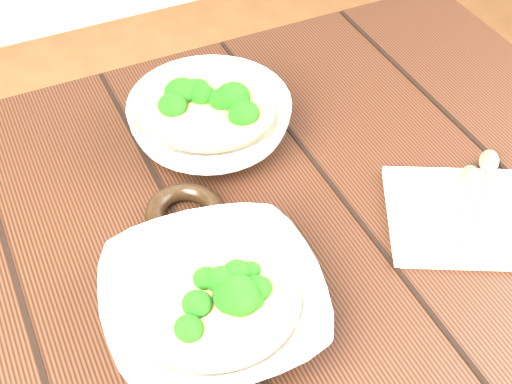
# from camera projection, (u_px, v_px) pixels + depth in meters

# --- Properties ---
(table) EXTENTS (1.20, 0.80, 0.75)m
(table) POSITION_uv_depth(u_px,v_px,m) (218.00, 311.00, 0.92)
(table) COLOR black
(table) RESTS_ON ground
(soup_bowl_front) EXTENTS (0.26, 0.26, 0.07)m
(soup_bowl_front) POSITION_uv_depth(u_px,v_px,m) (213.00, 302.00, 0.75)
(soup_bowl_front) COLOR silver
(soup_bowl_front) RESTS_ON table
(soup_bowl_back) EXTENTS (0.28, 0.28, 0.08)m
(soup_bowl_back) POSITION_uv_depth(u_px,v_px,m) (210.00, 121.00, 0.95)
(soup_bowl_back) COLOR silver
(soup_bowl_back) RESTS_ON table
(trivet) EXTENTS (0.10, 0.10, 0.02)m
(trivet) POSITION_uv_depth(u_px,v_px,m) (185.00, 213.00, 0.86)
(trivet) COLOR black
(trivet) RESTS_ON table
(napkin) EXTENTS (0.25, 0.23, 0.01)m
(napkin) POSITION_uv_depth(u_px,v_px,m) (468.00, 216.00, 0.87)
(napkin) COLOR #BAAF9B
(napkin) RESTS_ON table
(spoon_left) EXTENTS (0.12, 0.13, 0.01)m
(spoon_left) POSITION_uv_depth(u_px,v_px,m) (467.00, 194.00, 0.88)
(spoon_left) COLOR #A4A090
(spoon_left) RESTS_ON napkin
(spoon_right) EXTENTS (0.13, 0.13, 0.01)m
(spoon_right) POSITION_uv_depth(u_px,v_px,m) (486.00, 177.00, 0.91)
(spoon_right) COLOR #A4A090
(spoon_right) RESTS_ON napkin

